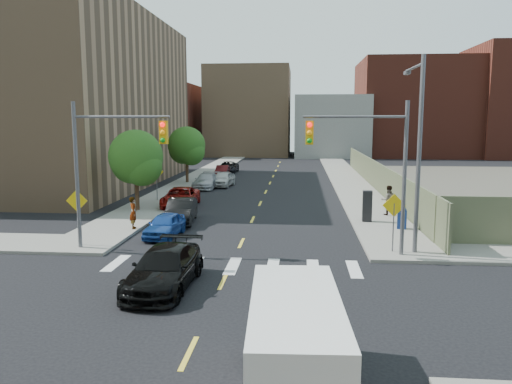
% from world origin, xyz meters
% --- Properties ---
extents(ground, '(160.00, 160.00, 0.00)m').
position_xyz_m(ground, '(0.00, 0.00, 0.00)').
color(ground, black).
rests_on(ground, ground).
extents(sidewalk_nw, '(3.50, 73.00, 0.15)m').
position_xyz_m(sidewalk_nw, '(-7.75, 41.50, 0.07)').
color(sidewalk_nw, gray).
rests_on(sidewalk_nw, ground).
extents(sidewalk_ne, '(3.50, 73.00, 0.15)m').
position_xyz_m(sidewalk_ne, '(7.75, 41.50, 0.07)').
color(sidewalk_ne, gray).
rests_on(sidewalk_ne, ground).
extents(fence_north, '(0.12, 44.00, 2.50)m').
position_xyz_m(fence_north, '(9.60, 28.00, 1.25)').
color(fence_north, '#676949').
rests_on(fence_north, ground).
extents(building_nw, '(22.00, 30.00, 16.00)m').
position_xyz_m(building_nw, '(-22.00, 30.00, 8.00)').
color(building_nw, '#8C6B4C').
rests_on(building_nw, ground).
extents(bg_bldg_west, '(14.00, 18.00, 12.00)m').
position_xyz_m(bg_bldg_west, '(-22.00, 70.00, 6.00)').
color(bg_bldg_west, '#592319').
rests_on(bg_bldg_west, ground).
extents(bg_bldg_midwest, '(14.00, 16.00, 15.00)m').
position_xyz_m(bg_bldg_midwest, '(-6.00, 72.00, 7.50)').
color(bg_bldg_midwest, '#8C6B4C').
rests_on(bg_bldg_midwest, ground).
extents(bg_bldg_center, '(12.00, 16.00, 10.00)m').
position_xyz_m(bg_bldg_center, '(8.00, 70.00, 5.00)').
color(bg_bldg_center, gray).
rests_on(bg_bldg_center, ground).
extents(bg_bldg_east, '(18.00, 18.00, 16.00)m').
position_xyz_m(bg_bldg_east, '(22.00, 72.00, 8.00)').
color(bg_bldg_east, '#592319').
rests_on(bg_bldg_east, ground).
extents(signal_nw, '(4.59, 0.30, 7.00)m').
position_xyz_m(signal_nw, '(-5.98, 6.00, 4.53)').
color(signal_nw, '#59595E').
rests_on(signal_nw, ground).
extents(signal_ne, '(4.59, 0.30, 7.00)m').
position_xyz_m(signal_ne, '(5.98, 6.00, 4.53)').
color(signal_ne, '#59595E').
rests_on(signal_ne, ground).
extents(streetlight_ne, '(0.25, 3.70, 9.00)m').
position_xyz_m(streetlight_ne, '(8.20, 6.90, 5.22)').
color(streetlight_ne, '#59595E').
rests_on(streetlight_ne, ground).
extents(warn_sign_nw, '(1.06, 0.06, 2.83)m').
position_xyz_m(warn_sign_nw, '(-7.80, 6.50, 1.99)').
color(warn_sign_nw, '#59595E').
rests_on(warn_sign_nw, ground).
extents(warn_sign_ne, '(1.06, 0.06, 2.83)m').
position_xyz_m(warn_sign_ne, '(7.20, 6.50, 1.99)').
color(warn_sign_ne, '#59595E').
rests_on(warn_sign_ne, ground).
extents(warn_sign_midwest, '(1.06, 0.06, 2.83)m').
position_xyz_m(warn_sign_midwest, '(-7.80, 20.00, 1.99)').
color(warn_sign_midwest, '#59595E').
rests_on(warn_sign_midwest, ground).
extents(tree_west_near, '(3.66, 3.64, 5.52)m').
position_xyz_m(tree_west_near, '(-8.00, 16.05, 3.48)').
color(tree_west_near, '#332114').
rests_on(tree_west_near, ground).
extents(tree_west_far, '(3.66, 3.64, 5.52)m').
position_xyz_m(tree_west_far, '(-8.00, 31.05, 3.48)').
color(tree_west_far, '#332114').
rests_on(tree_west_far, ground).
extents(parked_car_blue, '(1.74, 3.78, 1.26)m').
position_xyz_m(parked_car_blue, '(-4.20, 9.04, 0.63)').
color(parked_car_blue, '#1B4597').
rests_on(parked_car_blue, ground).
extents(parked_car_black, '(1.98, 4.55, 1.46)m').
position_xyz_m(parked_car_black, '(-4.20, 12.67, 0.73)').
color(parked_car_black, black).
rests_on(parked_car_black, ground).
extents(parked_car_red, '(2.73, 5.21, 1.40)m').
position_xyz_m(parked_car_red, '(-5.50, 17.91, 0.70)').
color(parked_car_red, maroon).
rests_on(parked_car_red, ground).
extents(parked_car_silver, '(2.07, 4.71, 1.35)m').
position_xyz_m(parked_car_silver, '(-5.50, 27.77, 0.67)').
color(parked_car_silver, '#9A9BA1').
rests_on(parked_car_silver, ground).
extents(parked_car_white, '(2.09, 4.30, 1.41)m').
position_xyz_m(parked_car_white, '(-4.20, 29.23, 0.71)').
color(parked_car_white, '#B4B4B4').
rests_on(parked_car_white, ground).
extents(parked_car_maroon, '(1.38, 3.73, 1.22)m').
position_xyz_m(parked_car_maroon, '(-5.50, 37.09, 0.61)').
color(parked_car_maroon, '#450D0F').
rests_on(parked_car_maroon, ground).
extents(parked_car_grey, '(2.22, 4.68, 1.29)m').
position_xyz_m(parked_car_grey, '(-5.50, 41.17, 0.65)').
color(parked_car_grey, black).
rests_on(parked_car_grey, ground).
extents(black_sedan, '(2.25, 5.21, 1.49)m').
position_xyz_m(black_sedan, '(-2.03, 1.05, 0.75)').
color(black_sedan, black).
rests_on(black_sedan, ground).
extents(cargo_van, '(2.34, 5.20, 2.34)m').
position_xyz_m(cargo_van, '(2.84, -5.78, 1.23)').
color(cargo_van, white).
rests_on(cargo_van, ground).
extents(mailbox, '(0.58, 0.50, 1.20)m').
position_xyz_m(mailbox, '(8.60, 11.47, 0.73)').
color(mailbox, navy).
rests_on(mailbox, sidewalk_ne).
extents(payphone, '(0.57, 0.48, 1.85)m').
position_xyz_m(payphone, '(6.92, 13.33, 1.07)').
color(payphone, black).
rests_on(payphone, sidewalk_ne).
extents(pedestrian_west, '(0.62, 0.76, 1.79)m').
position_xyz_m(pedestrian_west, '(-6.30, 10.20, 1.04)').
color(pedestrian_west, gray).
rests_on(pedestrian_west, sidewalk_nw).
extents(pedestrian_east, '(0.93, 0.74, 1.89)m').
position_xyz_m(pedestrian_east, '(8.52, 15.52, 1.09)').
color(pedestrian_east, gray).
rests_on(pedestrian_east, sidewalk_ne).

